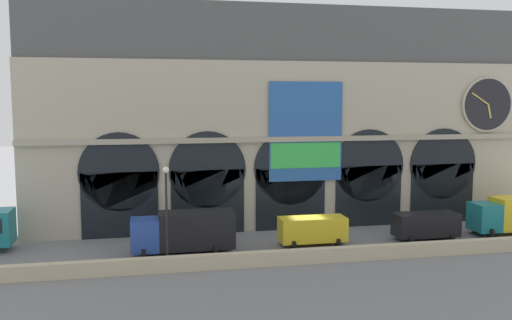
# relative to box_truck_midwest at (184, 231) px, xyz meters

# --- Properties ---
(ground_plane) EXTENTS (200.00, 200.00, 0.00)m
(ground_plane) POSITION_rel_box_truck_midwest_xyz_m (9.60, 0.86, -1.70)
(ground_plane) COLOR slate
(quay_parapet_wall) EXTENTS (90.00, 0.70, 1.00)m
(quay_parapet_wall) POSITION_rel_box_truck_midwest_xyz_m (9.60, -4.06, -1.20)
(quay_parapet_wall) COLOR #BCAD8C
(quay_parapet_wall) RESTS_ON ground
(station_building) EXTENTS (44.68, 4.68, 19.44)m
(station_building) POSITION_rel_box_truck_midwest_xyz_m (9.64, 8.00, 7.64)
(station_building) COLOR #B2A891
(station_building) RESTS_ON ground
(box_truck_midwest) EXTENTS (7.50, 2.91, 3.12)m
(box_truck_midwest) POSITION_rel_box_truck_midwest_xyz_m (0.00, 0.00, 0.00)
(box_truck_midwest) COLOR #28479E
(box_truck_midwest) RESTS_ON ground
(van_center) EXTENTS (5.20, 2.48, 2.20)m
(van_center) POSITION_rel_box_truck_midwest_xyz_m (9.94, 0.46, -0.45)
(van_center) COLOR gold
(van_center) RESTS_ON ground
(van_mideast) EXTENTS (5.20, 2.48, 2.20)m
(van_mideast) POSITION_rel_box_truck_midwest_xyz_m (19.42, 0.20, -0.45)
(van_mideast) COLOR black
(van_mideast) RESTS_ON ground
(street_lamp_quayside) EXTENTS (0.44, 0.44, 6.90)m
(street_lamp_quayside) POSITION_rel_box_truck_midwest_xyz_m (-1.39, -3.26, 2.71)
(street_lamp_quayside) COLOR black
(street_lamp_quayside) RESTS_ON ground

